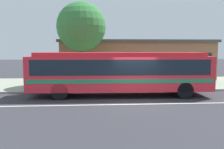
# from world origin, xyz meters

# --- Properties ---
(ground_plane) EXTENTS (120.00, 120.00, 0.00)m
(ground_plane) POSITION_xyz_m (0.00, 0.00, 0.00)
(ground_plane) COLOR #333339
(sidewalk_slab) EXTENTS (60.00, 8.00, 0.12)m
(sidewalk_slab) POSITION_xyz_m (0.00, 7.08, 0.06)
(sidewalk_slab) COLOR #969E88
(sidewalk_slab) RESTS_ON ground_plane
(lane_stripe_center) EXTENTS (56.00, 0.16, 0.01)m
(lane_stripe_center) POSITION_xyz_m (0.00, -0.80, 0.00)
(lane_stripe_center) COLOR silver
(lane_stripe_center) RESTS_ON ground_plane
(transit_bus) EXTENTS (11.31, 2.87, 2.76)m
(transit_bus) POSITION_xyz_m (-0.74, 1.73, 1.61)
(transit_bus) COLOR red
(transit_bus) RESTS_ON ground_plane
(pedestrian_waiting_near_sign) EXTENTS (0.41, 0.41, 1.65)m
(pedestrian_waiting_near_sign) POSITION_xyz_m (5.24, 3.51, 1.08)
(pedestrian_waiting_near_sign) COLOR #2E3A44
(pedestrian_waiting_near_sign) RESTS_ON sidewalk_slab
(pedestrian_walking_along_curb) EXTENTS (0.44, 0.44, 1.72)m
(pedestrian_walking_along_curb) POSITION_xyz_m (-4.48, 4.33, 1.13)
(pedestrian_walking_along_curb) COLOR #2B292F
(pedestrian_walking_along_curb) RESTS_ON sidewalk_slab
(pedestrian_standing_by_tree) EXTENTS (0.46, 0.46, 1.73)m
(pedestrian_standing_by_tree) POSITION_xyz_m (-4.58, 4.40, 1.14)
(pedestrian_standing_by_tree) COLOR #2E3A3F
(pedestrian_standing_by_tree) RESTS_ON sidewalk_slab
(bus_stop_sign) EXTENTS (0.15, 0.44, 2.41)m
(bus_stop_sign) POSITION_xyz_m (2.90, 3.40, 1.67)
(bus_stop_sign) COLOR gray
(bus_stop_sign) RESTS_ON sidewalk_slab
(street_tree_near_stop) EXTENTS (3.94, 3.94, 6.60)m
(street_tree_near_stop) POSITION_xyz_m (-3.35, 6.52, 4.73)
(street_tree_near_stop) COLOR brown
(street_tree_near_stop) RESTS_ON sidewalk_slab
(station_building) EXTENTS (14.66, 9.31, 3.82)m
(station_building) POSITION_xyz_m (1.76, 12.64, 1.92)
(station_building) COLOR #966344
(station_building) RESTS_ON ground_plane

